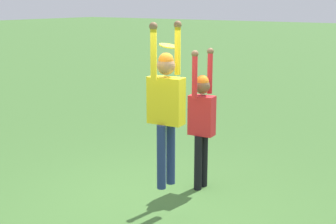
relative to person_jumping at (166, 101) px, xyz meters
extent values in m
plane|color=#3D662D|center=(0.22, 0.28, -1.60)|extent=(120.00, 120.00, 0.00)
cylinder|color=navy|center=(-0.11, 0.00, -0.73)|extent=(0.12, 0.12, 0.87)
cylinder|color=navy|center=(0.11, 0.00, -0.73)|extent=(0.12, 0.12, 0.87)
cube|color=yellow|center=(0.00, 0.00, 0.01)|extent=(0.25, 0.49, 0.62)
sphere|color=#9E704C|center=(0.00, 0.00, 0.46)|extent=(0.24, 0.24, 0.24)
sphere|color=orange|center=(0.00, 0.00, 0.53)|extent=(0.20, 0.20, 0.20)
cylinder|color=yellow|center=(-0.26, 0.00, 0.64)|extent=(0.08, 0.08, 0.65)
sphere|color=#9E704C|center=(-0.26, 0.00, 0.97)|extent=(0.10, 0.10, 0.10)
cylinder|color=yellow|center=(0.26, 0.00, 0.64)|extent=(0.08, 0.08, 0.65)
sphere|color=#9E704C|center=(0.26, 0.00, 0.97)|extent=(0.10, 0.10, 0.10)
cylinder|color=black|center=(1.02, 0.12, -1.17)|extent=(0.12, 0.12, 0.87)
cylinder|color=black|center=(1.19, 0.12, -1.17)|extent=(0.12, 0.12, 0.87)
cube|color=red|center=(1.11, 0.12, -0.43)|extent=(0.24, 0.41, 0.61)
sphere|color=brown|center=(1.11, 0.12, 0.03)|extent=(0.23, 0.23, 0.23)
sphere|color=orange|center=(1.11, 0.12, 0.09)|extent=(0.20, 0.20, 0.20)
cylinder|color=red|center=(0.89, 0.12, 0.20)|extent=(0.08, 0.08, 0.65)
sphere|color=brown|center=(0.89, 0.12, 0.53)|extent=(0.10, 0.10, 0.10)
cylinder|color=red|center=(1.32, 0.12, 0.20)|extent=(0.08, 0.08, 0.65)
sphere|color=brown|center=(1.32, 0.12, 0.53)|extent=(0.10, 0.10, 0.10)
cylinder|color=yellow|center=(0.41, 0.26, 0.67)|extent=(0.25, 0.25, 0.06)
camera|label=1|loc=(-4.82, -3.46, 1.27)|focal=50.00mm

